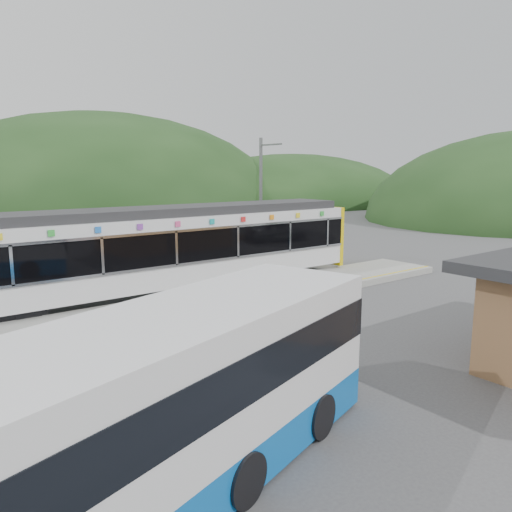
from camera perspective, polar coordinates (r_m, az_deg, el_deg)
ground at (r=17.04m, az=-0.00°, el=-8.21°), size 120.00×120.00×0.00m
hills at (r=24.80m, az=3.82°, el=-2.53°), size 146.00×149.00×26.00m
platform at (r=19.60m, az=-5.95°, el=-5.41°), size 26.00×3.20×0.30m
yellow_line at (r=18.51m, az=-3.82°, el=-5.79°), size 26.00×0.10×0.01m
train at (r=21.08m, az=-12.18°, el=0.81°), size 20.44×3.01×3.74m
catenary_mast_east at (r=27.32m, az=0.60°, el=6.35°), size 0.18×1.80×7.00m
bus at (r=7.98m, az=-14.57°, el=-18.98°), size 11.28×5.67×3.00m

